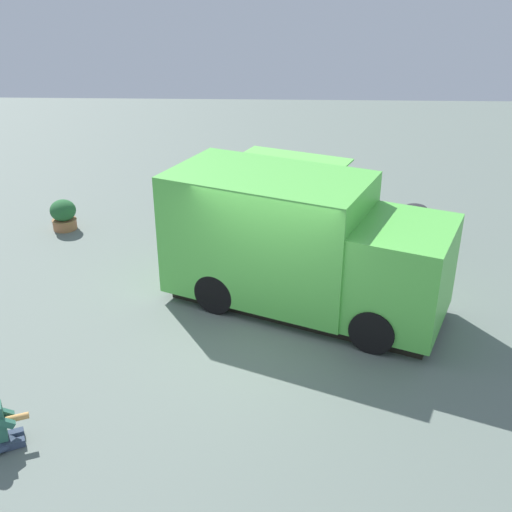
# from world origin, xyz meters

# --- Properties ---
(ground_plane) EXTENTS (40.00, 40.00, 0.00)m
(ground_plane) POSITION_xyz_m (0.00, 0.00, 0.00)
(ground_plane) COLOR slate
(food_truck) EXTENTS (5.56, 4.22, 2.53)m
(food_truck) POSITION_xyz_m (-0.68, -0.98, 1.21)
(food_truck) COLOR #5CC94B
(food_truck) RESTS_ON ground_plane
(planter_flowering_near) EXTENTS (0.62, 0.62, 0.75)m
(planter_flowering_near) POSITION_xyz_m (4.97, -4.43, 0.38)
(planter_flowering_near) COLOR #AE7048
(planter_flowering_near) RESTS_ON ground_plane
(trash_bin) EXTENTS (0.51, 0.51, 0.89)m
(trash_bin) POSITION_xyz_m (-3.47, -4.01, 0.45)
(trash_bin) COLOR black
(trash_bin) RESTS_ON ground_plane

